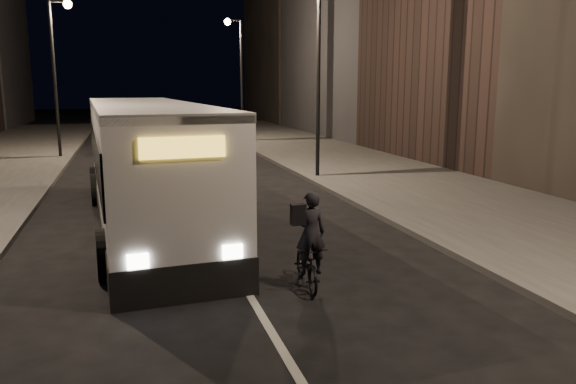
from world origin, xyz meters
TOP-DOWN VIEW (x-y plane):
  - ground at (0.00, 0.00)m, footprint 180.00×180.00m
  - sidewalk_right at (8.50, 14.00)m, footprint 7.00×70.00m
  - streetlight_right_mid at (5.33, 12.00)m, footprint 1.20×0.44m
  - streetlight_right_far at (5.33, 28.00)m, footprint 1.20×0.44m
  - streetlight_left_far at (-5.33, 22.00)m, footprint 1.20×0.44m
  - city_bus at (-1.60, 5.93)m, footprint 3.67×12.95m
  - cyclist_on_bicycle at (1.21, -0.22)m, footprint 0.74×1.74m
  - car_near at (0.80, 19.57)m, footprint 2.14×4.29m
  - car_mid at (-1.95, 24.66)m, footprint 1.84×4.57m
  - car_far at (2.42, 33.53)m, footprint 2.48×4.95m

SIDE VIEW (x-z plane):
  - ground at x=0.00m, z-range 0.00..0.00m
  - sidewalk_right at x=8.50m, z-range 0.00..0.16m
  - cyclist_on_bicycle at x=1.21m, z-range -0.33..1.63m
  - car_far at x=2.42m, z-range 0.00..1.38m
  - car_near at x=0.80m, z-range 0.00..1.41m
  - car_mid at x=-1.95m, z-range 0.00..1.48m
  - city_bus at x=-1.60m, z-range 0.15..3.60m
  - streetlight_right_mid at x=5.33m, z-range 1.30..9.42m
  - streetlight_right_far at x=5.33m, z-range 1.30..9.42m
  - streetlight_left_far at x=-5.33m, z-range 1.30..9.42m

